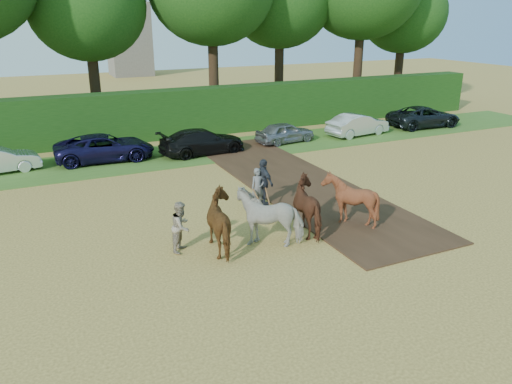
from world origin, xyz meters
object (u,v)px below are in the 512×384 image
(spectator_far, at_px, (263,182))
(plough_team, at_px, (290,210))
(spectator_near, at_px, (181,226))
(parked_cars, at_px, (221,138))

(spectator_far, xyz_separation_m, plough_team, (-0.47, -3.14, -0.01))
(spectator_near, bearing_deg, parked_cars, 13.16)
(plough_team, xyz_separation_m, parked_cars, (2.15, 12.18, -0.26))
(spectator_far, bearing_deg, spectator_near, 107.09)
(spectator_near, distance_m, spectator_far, 5.05)
(spectator_far, relative_size, parked_cars, 0.05)
(spectator_near, height_order, parked_cars, spectator_near)
(spectator_near, distance_m, plough_team, 3.84)
(plough_team, relative_size, parked_cars, 0.18)
(spectator_near, relative_size, spectator_far, 0.88)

